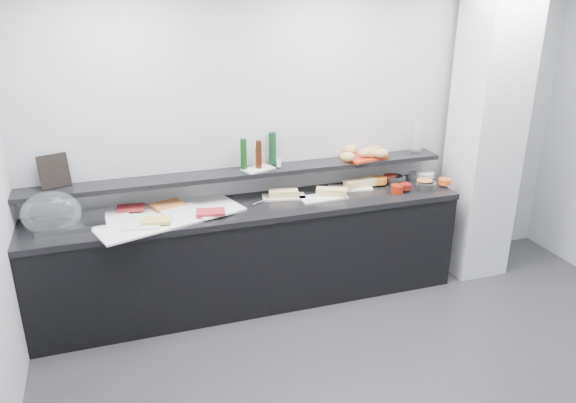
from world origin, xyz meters
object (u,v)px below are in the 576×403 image
object	(u,v)px
cloche_base	(71,223)
condiment_tray	(258,169)
sandwich_plate_mid	(323,197)
bread_tray	(364,157)
carafe	(417,137)
framed_print	(54,171)

from	to	relation	value
cloche_base	condiment_tray	xyz separation A→B (m)	(1.51, 0.14, 0.24)
condiment_tray	sandwich_plate_mid	bearing A→B (deg)	-41.69
condiment_tray	bread_tray	size ratio (longest dim) A/B	0.70
sandwich_plate_mid	condiment_tray	xyz separation A→B (m)	(-0.52, 0.20, 0.25)
cloche_base	bread_tray	size ratio (longest dim) A/B	1.37
condiment_tray	bread_tray	world-z (taller)	bread_tray
cloche_base	condiment_tray	distance (m)	1.54
cloche_base	carafe	xyz separation A→B (m)	(3.03, 0.15, 0.38)
bread_tray	condiment_tray	bearing A→B (deg)	167.20
carafe	condiment_tray	bearing A→B (deg)	-179.64
cloche_base	bread_tray	bearing A→B (deg)	2.35
framed_print	carafe	world-z (taller)	carafe
framed_print	bread_tray	bearing A→B (deg)	-19.24
sandwich_plate_mid	framed_print	bearing A→B (deg)	170.34
bread_tray	carafe	xyz separation A→B (m)	(0.52, -0.01, 0.14)
cloche_base	carafe	size ratio (longest dim) A/B	1.67
sandwich_plate_mid	condiment_tray	size ratio (longest dim) A/B	1.56
bread_tray	cloche_base	bearing A→B (deg)	169.93
cloche_base	carafe	distance (m)	3.05
sandwich_plate_mid	condiment_tray	world-z (taller)	condiment_tray
framed_print	bread_tray	xyz separation A→B (m)	(2.59, -0.05, -0.12)
sandwich_plate_mid	bread_tray	size ratio (longest dim) A/B	1.09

